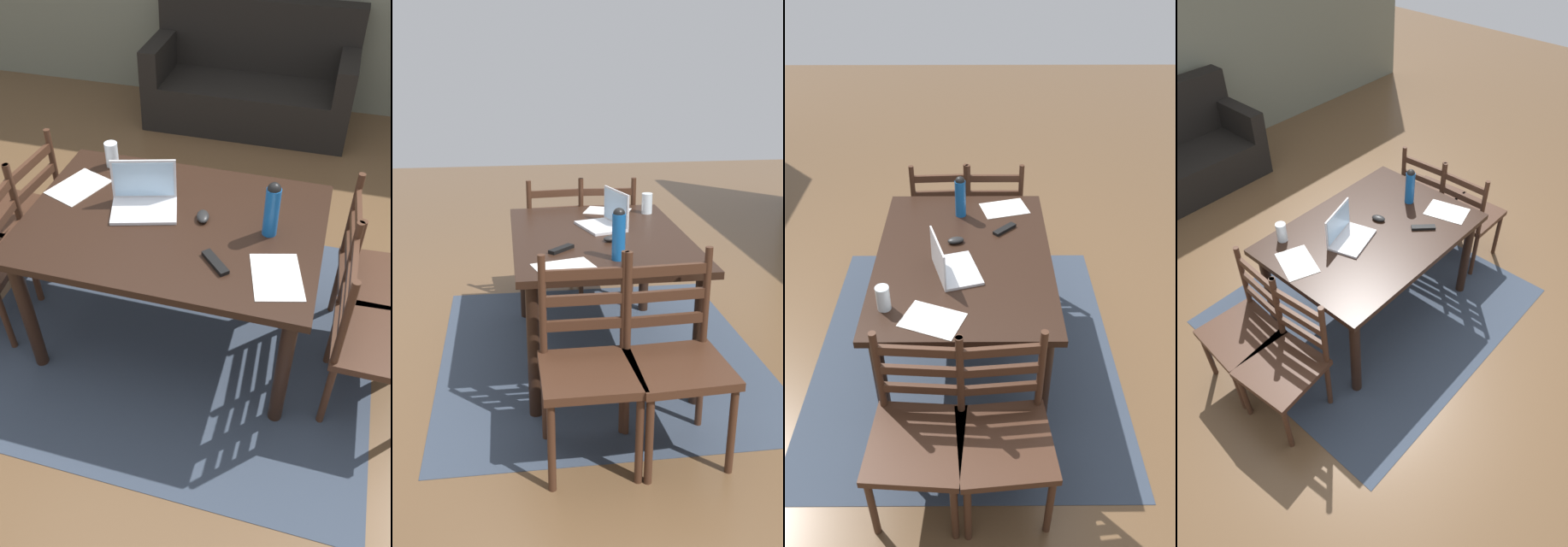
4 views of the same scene
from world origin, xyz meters
The scene contains 14 objects.
ground_plane centered at (0.00, 0.00, 0.00)m, with size 14.00×14.00×0.00m, color brown.
area_rug centered at (0.00, 0.00, 0.00)m, with size 2.21×1.96×0.01m, color #333D4C.
dining_table centered at (0.00, 0.00, 0.68)m, with size 1.44×1.02×0.78m.
chair_left_far centered at (-1.01, 0.20, 0.46)m, with size 0.47×0.47×0.95m.
chair_right_near centered at (1.01, -0.20, 0.46)m, with size 0.44×0.44×0.95m.
chair_left_near centered at (-1.01, -0.20, 0.46)m, with size 0.48×0.48×0.95m.
chair_right_far centered at (1.01, 0.20, 0.46)m, with size 0.47×0.47×0.95m.
laptop centered at (-0.17, 0.08, 0.84)m, with size 0.37×0.30×0.23m.
water_bottle centered at (0.46, 0.03, 0.92)m, with size 0.07×0.07×0.28m.
drinking_glass centered at (-0.47, 0.40, 0.85)m, with size 0.07×0.07×0.14m, color silver.
computer_mouse centered at (0.13, 0.05, 0.80)m, with size 0.06×0.10×0.03m, color black.
tv_remote centered at (0.27, -0.25, 0.79)m, with size 0.04×0.17×0.02m, color black.
paper_stack_left centered at (-0.57, 0.14, 0.78)m, with size 0.21×0.30×0.00m, color white.
paper_stack_right centered at (0.54, -0.26, 0.78)m, with size 0.21×0.30×0.00m, color white.
Camera 2 is at (3.40, -0.54, 1.78)m, focal length 39.79 mm.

